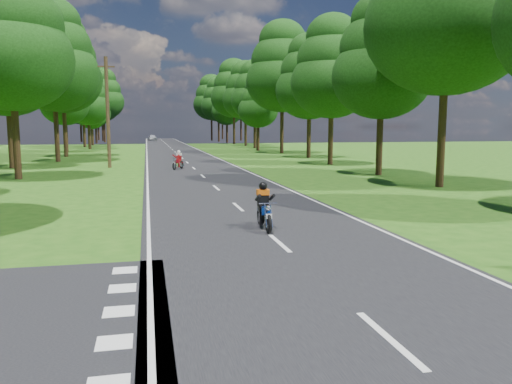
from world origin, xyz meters
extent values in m
plane|color=#215012|center=(0.00, 0.00, 0.00)|extent=(160.00, 160.00, 0.00)
cube|color=black|center=(0.00, 50.00, 0.01)|extent=(7.00, 140.00, 0.02)
cube|color=silver|center=(0.00, -4.00, 0.02)|extent=(0.12, 2.00, 0.01)
cube|color=silver|center=(0.00, 2.00, 0.02)|extent=(0.12, 2.00, 0.01)
cube|color=silver|center=(0.00, 8.00, 0.02)|extent=(0.12, 2.00, 0.01)
cube|color=silver|center=(0.00, 14.00, 0.02)|extent=(0.12, 2.00, 0.01)
cube|color=silver|center=(0.00, 20.00, 0.02)|extent=(0.12, 2.00, 0.01)
cube|color=silver|center=(0.00, 26.00, 0.02)|extent=(0.12, 2.00, 0.01)
cube|color=silver|center=(0.00, 32.00, 0.02)|extent=(0.12, 2.00, 0.01)
cube|color=silver|center=(0.00, 38.00, 0.02)|extent=(0.12, 2.00, 0.01)
cube|color=silver|center=(0.00, 44.00, 0.02)|extent=(0.12, 2.00, 0.01)
cube|color=silver|center=(0.00, 50.00, 0.02)|extent=(0.12, 2.00, 0.01)
cube|color=silver|center=(0.00, 56.00, 0.02)|extent=(0.12, 2.00, 0.01)
cube|color=silver|center=(0.00, 62.00, 0.02)|extent=(0.12, 2.00, 0.01)
cube|color=silver|center=(0.00, 68.00, 0.02)|extent=(0.12, 2.00, 0.01)
cube|color=silver|center=(0.00, 74.00, 0.02)|extent=(0.12, 2.00, 0.01)
cube|color=silver|center=(0.00, 80.00, 0.02)|extent=(0.12, 2.00, 0.01)
cube|color=silver|center=(0.00, 86.00, 0.02)|extent=(0.12, 2.00, 0.01)
cube|color=silver|center=(0.00, 92.00, 0.02)|extent=(0.12, 2.00, 0.01)
cube|color=silver|center=(0.00, 98.00, 0.02)|extent=(0.12, 2.00, 0.01)
cube|color=silver|center=(0.00, 104.00, 0.02)|extent=(0.12, 2.00, 0.01)
cube|color=silver|center=(0.00, 110.00, 0.02)|extent=(0.12, 2.00, 0.01)
cube|color=silver|center=(0.00, 116.00, 0.02)|extent=(0.12, 2.00, 0.01)
cube|color=silver|center=(-3.30, 50.00, 0.02)|extent=(0.10, 140.00, 0.01)
cube|color=silver|center=(3.30, 50.00, 0.02)|extent=(0.10, 140.00, 0.01)
cube|color=silver|center=(-3.80, -3.30, 0.02)|extent=(0.50, 0.50, 0.01)
cube|color=silver|center=(-3.80, -2.10, 0.02)|extent=(0.50, 0.50, 0.01)
cube|color=silver|center=(-3.80, -0.90, 0.02)|extent=(0.50, 0.50, 0.01)
cube|color=silver|center=(-3.80, 0.30, 0.02)|extent=(0.50, 0.50, 0.01)
cylinder|color=black|center=(-10.57, 20.76, 1.96)|extent=(0.40, 0.40, 3.91)
ellipsoid|color=black|center=(-10.57, 20.76, 6.78)|extent=(6.85, 6.85, 5.82)
ellipsoid|color=black|center=(-10.57, 20.76, 8.68)|extent=(5.87, 5.87, 4.99)
cylinder|color=black|center=(-12.94, 29.18, 1.90)|extent=(0.40, 0.40, 3.79)
ellipsoid|color=black|center=(-12.94, 29.18, 6.57)|extent=(6.64, 6.64, 5.64)
ellipsoid|color=black|center=(-12.94, 29.18, 8.41)|extent=(5.69, 5.69, 4.84)
ellipsoid|color=black|center=(-12.94, 29.18, 10.26)|extent=(4.27, 4.27, 3.63)
cylinder|color=black|center=(-10.82, 35.60, 2.16)|extent=(0.40, 0.40, 4.32)
ellipsoid|color=black|center=(-10.82, 35.60, 7.47)|extent=(7.56, 7.56, 6.42)
ellipsoid|color=black|center=(-10.82, 35.60, 9.58)|extent=(6.48, 6.48, 5.51)
ellipsoid|color=black|center=(-10.82, 35.60, 11.68)|extent=(4.86, 4.86, 4.13)
cylinder|color=black|center=(-11.26, 43.10, 2.20)|extent=(0.40, 0.40, 4.40)
ellipsoid|color=black|center=(-11.26, 43.10, 7.62)|extent=(7.71, 7.71, 6.55)
ellipsoid|color=black|center=(-11.26, 43.10, 9.77)|extent=(6.60, 6.60, 5.61)
ellipsoid|color=black|center=(-11.26, 43.10, 11.92)|extent=(4.95, 4.95, 4.21)
cylinder|color=black|center=(-12.61, 52.78, 1.60)|extent=(0.40, 0.40, 3.20)
ellipsoid|color=black|center=(-12.61, 52.78, 5.54)|extent=(5.60, 5.60, 4.76)
ellipsoid|color=black|center=(-12.61, 52.78, 7.10)|extent=(4.80, 4.80, 4.08)
ellipsoid|color=black|center=(-12.61, 52.78, 8.66)|extent=(3.60, 3.60, 3.06)
cylinder|color=black|center=(-10.75, 60.15, 1.61)|extent=(0.40, 0.40, 3.22)
ellipsoid|color=black|center=(-10.75, 60.15, 5.58)|extent=(5.64, 5.64, 4.79)
ellipsoid|color=black|center=(-10.75, 60.15, 7.15)|extent=(4.83, 4.83, 4.11)
ellipsoid|color=black|center=(-10.75, 60.15, 8.72)|extent=(3.62, 3.62, 3.08)
cylinder|color=black|center=(-12.29, 67.91, 1.80)|extent=(0.40, 0.40, 3.61)
ellipsoid|color=black|center=(-12.29, 67.91, 6.25)|extent=(6.31, 6.31, 5.37)
ellipsoid|color=black|center=(-12.29, 67.91, 8.01)|extent=(5.41, 5.41, 4.60)
ellipsoid|color=black|center=(-12.29, 67.91, 9.76)|extent=(4.06, 4.06, 3.45)
cylinder|color=black|center=(-11.94, 75.74, 1.33)|extent=(0.40, 0.40, 2.67)
ellipsoid|color=black|center=(-11.94, 75.74, 4.62)|extent=(4.67, 4.67, 3.97)
ellipsoid|color=black|center=(-11.94, 75.74, 5.92)|extent=(4.00, 4.00, 3.40)
ellipsoid|color=black|center=(-11.94, 75.74, 7.22)|extent=(3.00, 3.00, 2.55)
cylinder|color=black|center=(-12.18, 84.90, 1.54)|extent=(0.40, 0.40, 3.09)
ellipsoid|color=black|center=(-12.18, 84.90, 5.34)|extent=(5.40, 5.40, 4.59)
ellipsoid|color=black|center=(-12.18, 84.90, 6.85)|extent=(4.63, 4.63, 3.93)
ellipsoid|color=black|center=(-12.18, 84.90, 8.35)|extent=(3.47, 3.47, 2.95)
cylinder|color=black|center=(-11.23, 91.41, 2.24)|extent=(0.40, 0.40, 4.48)
ellipsoid|color=black|center=(-11.23, 91.41, 7.75)|extent=(7.84, 7.84, 6.66)
ellipsoid|color=black|center=(-11.23, 91.41, 9.94)|extent=(6.72, 6.72, 5.71)
ellipsoid|color=black|center=(-11.23, 91.41, 12.12)|extent=(5.04, 5.04, 4.28)
cylinder|color=black|center=(-12.28, 100.39, 2.05)|extent=(0.40, 0.40, 4.09)
ellipsoid|color=black|center=(-12.28, 100.39, 7.09)|extent=(7.16, 7.16, 6.09)
ellipsoid|color=black|center=(-12.28, 100.39, 9.08)|extent=(6.14, 6.14, 5.22)
ellipsoid|color=black|center=(-12.28, 100.39, 11.08)|extent=(4.61, 4.61, 3.92)
cylinder|color=black|center=(11.06, 12.20, 2.28)|extent=(0.40, 0.40, 4.56)
ellipsoid|color=black|center=(11.06, 12.20, 7.89)|extent=(7.98, 7.98, 6.78)
cylinder|color=black|center=(10.92, 18.69, 1.75)|extent=(0.40, 0.40, 3.49)
ellipsoid|color=black|center=(10.92, 18.69, 6.05)|extent=(6.12, 6.12, 5.20)
ellipsoid|color=black|center=(10.92, 18.69, 7.75)|extent=(5.24, 5.24, 4.46)
ellipsoid|color=black|center=(10.92, 18.69, 9.46)|extent=(3.93, 3.93, 3.34)
cylinder|color=black|center=(11.06, 27.58, 1.85)|extent=(0.40, 0.40, 3.69)
ellipsoid|color=black|center=(11.06, 27.58, 6.39)|extent=(6.46, 6.46, 5.49)
ellipsoid|color=black|center=(11.06, 27.58, 8.19)|extent=(5.54, 5.54, 4.71)
ellipsoid|color=black|center=(11.06, 27.58, 9.99)|extent=(4.15, 4.15, 3.53)
cylinder|color=black|center=(12.17, 36.42, 1.87)|extent=(0.40, 0.40, 3.74)
ellipsoid|color=black|center=(12.17, 36.42, 6.48)|extent=(6.55, 6.55, 5.57)
ellipsoid|color=black|center=(12.17, 36.42, 8.31)|extent=(5.62, 5.62, 4.77)
ellipsoid|color=black|center=(12.17, 36.42, 10.13)|extent=(4.21, 4.21, 3.58)
cylinder|color=black|center=(11.72, 44.72, 2.32)|extent=(0.40, 0.40, 4.64)
ellipsoid|color=black|center=(11.72, 44.72, 8.04)|extent=(8.12, 8.12, 6.91)
ellipsoid|color=black|center=(11.72, 44.72, 10.30)|extent=(6.96, 6.96, 5.92)
ellipsoid|color=black|center=(11.72, 44.72, 12.56)|extent=(5.22, 5.22, 4.44)
cylinder|color=black|center=(10.55, 51.92, 1.45)|extent=(0.40, 0.40, 2.91)
ellipsoid|color=black|center=(10.55, 51.92, 5.03)|extent=(5.09, 5.09, 4.33)
ellipsoid|color=black|center=(10.55, 51.92, 6.45)|extent=(4.36, 4.36, 3.71)
ellipsoid|color=black|center=(10.55, 51.92, 7.87)|extent=(3.27, 3.27, 2.78)
cylinder|color=black|center=(11.77, 59.40, 1.94)|extent=(0.40, 0.40, 3.88)
ellipsoid|color=black|center=(11.77, 59.40, 6.71)|extent=(6.78, 6.78, 5.77)
ellipsoid|color=black|center=(11.77, 59.40, 8.60)|extent=(5.81, 5.81, 4.94)
ellipsoid|color=black|center=(11.77, 59.40, 10.49)|extent=(4.36, 4.36, 3.71)
cylinder|color=black|center=(12.10, 67.87, 2.09)|extent=(0.40, 0.40, 4.18)
ellipsoid|color=black|center=(12.10, 67.87, 7.23)|extent=(7.31, 7.31, 6.21)
ellipsoid|color=black|center=(12.10, 67.87, 9.27)|extent=(6.27, 6.27, 5.33)
ellipsoid|color=black|center=(12.10, 67.87, 11.31)|extent=(4.70, 4.70, 4.00)
cylinder|color=black|center=(11.80, 76.83, 2.32)|extent=(0.40, 0.40, 4.63)
ellipsoid|color=black|center=(11.80, 76.83, 8.02)|extent=(8.11, 8.11, 6.89)
ellipsoid|color=black|center=(11.80, 76.83, 10.28)|extent=(6.95, 6.95, 5.91)
ellipsoid|color=black|center=(11.80, 76.83, 12.54)|extent=(5.21, 5.21, 4.43)
cylinder|color=black|center=(11.69, 84.12, 1.68)|extent=(0.40, 0.40, 3.36)
ellipsoid|color=black|center=(11.69, 84.12, 5.82)|extent=(5.88, 5.88, 5.00)
ellipsoid|color=black|center=(11.69, 84.12, 7.46)|extent=(5.04, 5.04, 4.29)
ellipsoid|color=black|center=(11.69, 84.12, 9.10)|extent=(3.78, 3.78, 3.21)
cylinder|color=black|center=(11.14, 91.34, 2.04)|extent=(0.40, 0.40, 4.09)
ellipsoid|color=black|center=(11.14, 91.34, 7.07)|extent=(7.15, 7.15, 6.08)
ellipsoid|color=black|center=(11.14, 91.34, 9.07)|extent=(6.13, 6.13, 5.21)
ellipsoid|color=black|center=(11.14, 91.34, 11.06)|extent=(4.60, 4.60, 3.91)
cylinder|color=black|center=(10.68, 99.10, 2.24)|extent=(0.40, 0.40, 4.48)
ellipsoid|color=black|center=(10.68, 99.10, 7.76)|extent=(7.84, 7.84, 6.66)
ellipsoid|color=black|center=(10.68, 99.10, 9.94)|extent=(6.72, 6.72, 5.71)
ellipsoid|color=black|center=(10.68, 99.10, 12.13)|extent=(5.04, 5.04, 4.28)
cylinder|color=black|center=(-14.00, 110.00, 1.92)|extent=(0.40, 0.40, 3.84)
ellipsoid|color=black|center=(-14.00, 110.00, 6.65)|extent=(6.72, 6.72, 5.71)
ellipsoid|color=black|center=(-14.00, 110.00, 8.52)|extent=(5.76, 5.76, 4.90)
ellipsoid|color=black|center=(-14.00, 110.00, 10.39)|extent=(4.32, 4.32, 3.67)
cylinder|color=black|center=(15.00, 112.00, 2.08)|extent=(0.40, 0.40, 4.16)
ellipsoid|color=black|center=(15.00, 112.00, 7.20)|extent=(7.28, 7.28, 6.19)
ellipsoid|color=black|center=(15.00, 112.00, 9.23)|extent=(6.24, 6.24, 5.30)
ellipsoid|color=black|center=(15.00, 112.00, 11.26)|extent=(4.68, 4.68, 3.98)
cylinder|color=black|center=(-16.00, 95.00, 1.76)|extent=(0.40, 0.40, 3.52)
ellipsoid|color=black|center=(-16.00, 95.00, 6.09)|extent=(6.16, 6.16, 5.24)
ellipsoid|color=black|center=(-16.00, 95.00, 7.81)|extent=(5.28, 5.28, 4.49)
ellipsoid|color=black|center=(-16.00, 95.00, 9.53)|extent=(3.96, 3.96, 3.37)
cylinder|color=black|center=(17.00, 98.00, 2.24)|extent=(0.40, 0.40, 4.48)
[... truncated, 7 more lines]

